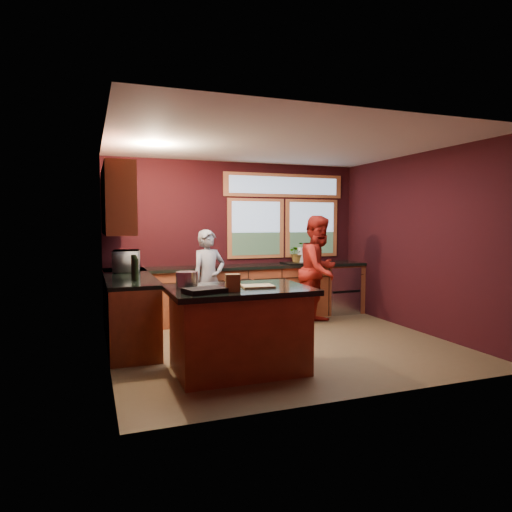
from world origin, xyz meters
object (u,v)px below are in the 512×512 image
person_red (319,270)px  cutting_board (258,286)px  person_grey (209,279)px  stock_pot (187,280)px  island (239,329)px

person_red → cutting_board: bearing=-164.0°
person_grey → person_red: person_red is taller
stock_pot → person_red: bearing=33.9°
island → person_grey: size_ratio=1.00×
person_red → cutting_board: size_ratio=5.05×
stock_pot → island: bearing=-15.3°
island → stock_pot: (-0.55, 0.15, 0.56)m
island → cutting_board: 0.52m
person_grey → stock_pot: 2.11m
island → cutting_board: (0.20, -0.05, 0.48)m
cutting_board → stock_pot: size_ratio=1.46×
person_red → stock_pot: person_red is taller
person_grey → person_red: bearing=-23.8°
stock_pot → person_grey: bearing=69.3°
person_grey → person_red: 1.82m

